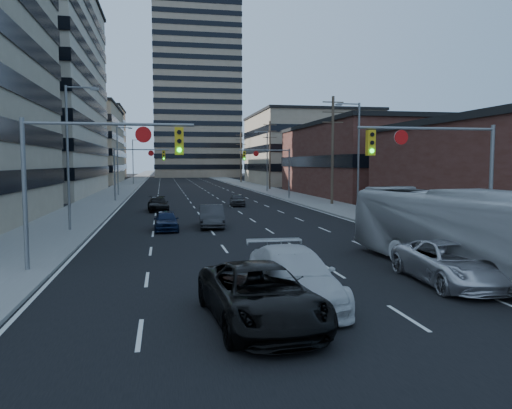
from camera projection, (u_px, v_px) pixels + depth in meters
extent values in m
plane|color=black|center=(346.00, 322.00, 13.39)|extent=(400.00, 400.00, 0.00)
cube|color=black|center=(180.00, 178.00, 140.72)|extent=(18.00, 300.00, 0.02)
cube|color=slate|center=(138.00, 178.00, 138.60)|extent=(5.00, 300.00, 0.15)
cube|color=slate|center=(220.00, 178.00, 142.83)|extent=(5.00, 300.00, 0.15)
cube|color=gray|center=(70.00, 146.00, 106.26)|extent=(20.00, 30.00, 16.00)
cube|color=#472119|center=(382.00, 162.00, 66.41)|extent=(20.00, 30.00, 9.00)
cube|color=gray|center=(308.00, 150.00, 103.61)|extent=(22.00, 28.00, 14.00)
cube|color=gray|center=(195.00, 86.00, 159.03)|extent=(26.00, 26.00, 58.00)
cube|color=#ADA089|center=(81.00, 144.00, 144.54)|extent=(24.00, 24.00, 20.00)
cube|color=gray|center=(290.00, 157.00, 146.12)|extent=(22.00, 22.00, 12.00)
cylinder|color=slate|center=(25.00, 196.00, 19.14)|extent=(0.18, 0.18, 6.00)
cylinder|color=slate|center=(111.00, 124.00, 19.51)|extent=(6.50, 0.12, 0.12)
cube|color=gold|center=(179.00, 141.00, 20.05)|extent=(0.35, 0.28, 1.10)
cylinder|color=black|center=(179.00, 132.00, 19.86)|extent=(0.18, 0.06, 0.18)
cylinder|color=black|center=(179.00, 141.00, 19.89)|extent=(0.18, 0.06, 0.18)
cylinder|color=#0CE526|center=(179.00, 150.00, 19.92)|extent=(0.18, 0.06, 0.18)
cylinder|color=white|center=(143.00, 135.00, 19.74)|extent=(0.64, 0.06, 0.64)
cylinder|color=slate|center=(491.00, 191.00, 22.82)|extent=(0.18, 0.18, 6.00)
cylinder|color=slate|center=(427.00, 128.00, 21.99)|extent=(6.50, 0.12, 0.12)
cube|color=gold|center=(371.00, 143.00, 21.56)|extent=(0.35, 0.28, 1.10)
cylinder|color=black|center=(372.00, 134.00, 21.37)|extent=(0.18, 0.06, 0.18)
cylinder|color=black|center=(372.00, 143.00, 21.40)|extent=(0.18, 0.06, 0.18)
cylinder|color=#0CE526|center=(372.00, 151.00, 21.43)|extent=(0.18, 0.06, 0.18)
cylinder|color=white|center=(401.00, 137.00, 21.76)|extent=(0.64, 0.06, 0.64)
cylinder|color=slate|center=(115.00, 175.00, 55.38)|extent=(0.18, 0.18, 6.00)
cylinder|color=slate|center=(142.00, 150.00, 55.70)|extent=(6.00, 0.12, 0.12)
cube|color=gold|center=(164.00, 155.00, 56.20)|extent=(0.35, 0.28, 1.10)
cylinder|color=black|center=(164.00, 152.00, 56.01)|extent=(0.18, 0.06, 0.18)
cylinder|color=black|center=(164.00, 155.00, 56.04)|extent=(0.18, 0.06, 0.18)
cylinder|color=#0CE526|center=(164.00, 159.00, 56.07)|extent=(0.18, 0.06, 0.18)
cylinder|color=white|center=(151.00, 153.00, 55.89)|extent=(0.64, 0.06, 0.64)
cylinder|color=slate|center=(289.00, 174.00, 59.06)|extent=(0.18, 0.18, 6.00)
cylinder|color=slate|center=(264.00, 150.00, 58.28)|extent=(6.00, 0.12, 0.12)
cube|color=gold|center=(244.00, 156.00, 57.89)|extent=(0.35, 0.28, 1.10)
cylinder|color=black|center=(244.00, 153.00, 57.70)|extent=(0.18, 0.06, 0.18)
cylinder|color=black|center=(244.00, 156.00, 57.73)|extent=(0.18, 0.06, 0.18)
cylinder|color=#0CE526|center=(244.00, 159.00, 57.76)|extent=(0.18, 0.06, 0.18)
cylinder|color=white|center=(256.00, 154.00, 58.10)|extent=(0.64, 0.06, 0.64)
cylinder|color=#4C3D2D|center=(333.00, 151.00, 50.44)|extent=(0.28, 0.28, 11.00)
cube|color=#4C3D2D|center=(333.00, 102.00, 50.04)|extent=(2.20, 0.10, 0.10)
cube|color=#4C3D2D|center=(333.00, 112.00, 50.12)|extent=(2.20, 0.10, 0.10)
cube|color=#4C3D2D|center=(333.00, 122.00, 50.21)|extent=(2.20, 0.10, 0.10)
cylinder|color=#4C3D2D|center=(270.00, 156.00, 79.83)|extent=(0.28, 0.28, 11.00)
cube|color=#4C3D2D|center=(270.00, 125.00, 79.42)|extent=(2.20, 0.10, 0.10)
cube|color=#4C3D2D|center=(270.00, 131.00, 79.51)|extent=(2.20, 0.10, 0.10)
cube|color=#4C3D2D|center=(270.00, 137.00, 79.59)|extent=(2.20, 0.10, 0.10)
cylinder|color=#4C3D2D|center=(241.00, 158.00, 109.21)|extent=(0.28, 0.28, 11.00)
cube|color=#4C3D2D|center=(241.00, 135.00, 108.81)|extent=(2.20, 0.10, 0.10)
cube|color=#4C3D2D|center=(241.00, 140.00, 108.89)|extent=(2.20, 0.10, 0.10)
cube|color=#4C3D2D|center=(241.00, 144.00, 108.97)|extent=(2.20, 0.10, 0.10)
cylinder|color=slate|center=(68.00, 159.00, 30.68)|extent=(0.16, 0.16, 9.00)
cylinder|color=slate|center=(81.00, 87.00, 30.48)|extent=(1.80, 0.10, 0.10)
cube|color=slate|center=(95.00, 89.00, 30.64)|extent=(0.50, 0.22, 0.14)
cylinder|color=slate|center=(118.00, 162.00, 64.96)|extent=(0.16, 0.16, 9.00)
cylinder|color=slate|center=(124.00, 128.00, 64.76)|extent=(1.80, 0.10, 0.10)
cube|color=slate|center=(130.00, 128.00, 64.92)|extent=(0.50, 0.22, 0.14)
cylinder|color=slate|center=(133.00, 162.00, 99.24)|extent=(0.16, 0.16, 9.00)
cylinder|color=slate|center=(137.00, 140.00, 99.04)|extent=(1.80, 0.10, 0.10)
cube|color=slate|center=(141.00, 140.00, 99.20)|extent=(0.50, 0.22, 0.14)
cylinder|color=slate|center=(358.00, 160.00, 39.44)|extent=(0.16, 0.16, 9.00)
cylinder|color=slate|center=(348.00, 104.00, 38.91)|extent=(1.80, 0.10, 0.10)
cube|color=slate|center=(339.00, 105.00, 38.77)|extent=(0.50, 0.22, 0.14)
cylinder|color=slate|center=(267.00, 162.00, 73.72)|extent=(0.16, 0.16, 9.00)
cylinder|color=slate|center=(261.00, 132.00, 73.19)|extent=(1.80, 0.10, 0.10)
cube|color=slate|center=(256.00, 132.00, 73.05)|extent=(0.50, 0.22, 0.14)
imported|color=black|center=(260.00, 295.00, 13.21)|extent=(3.06, 5.81, 1.56)
imported|color=silver|center=(292.00, 277.00, 15.16)|extent=(2.36, 5.72, 1.65)
imported|color=silver|center=(452.00, 263.00, 17.56)|extent=(2.78, 5.54, 1.51)
imported|color=silver|center=(458.00, 231.00, 19.42)|extent=(4.03, 11.96, 3.27)
imported|color=#0D1834|center=(166.00, 221.00, 31.63)|extent=(1.55, 3.79, 1.29)
imported|color=#2B2B2D|center=(211.00, 216.00, 33.25)|extent=(1.83, 4.59, 1.48)
imported|color=black|center=(158.00, 204.00, 44.30)|extent=(2.02, 4.45, 1.26)
imported|color=#303032|center=(237.00, 200.00, 49.92)|extent=(1.87, 3.84, 1.26)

